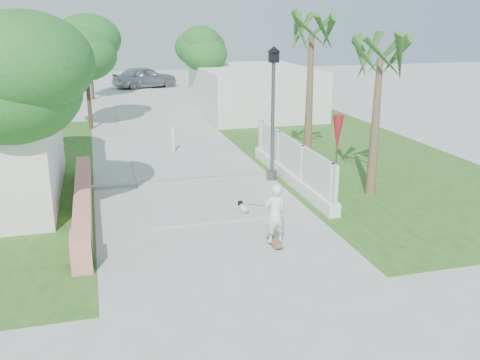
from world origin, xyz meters
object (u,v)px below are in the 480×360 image
object	(u,v)px
street_lamp	(273,109)
patio_umbrella	(338,134)
bollard	(173,139)
skateboarder	(269,211)
parked_car	(145,77)
dog	(243,207)

from	to	relation	value
street_lamp	patio_umbrella	world-z (taller)	street_lamp
patio_umbrella	bollard	bearing A→B (deg)	129.91
street_lamp	skateboarder	world-z (taller)	street_lamp
bollard	parked_car	size ratio (longest dim) A/B	0.22
dog	parked_car	distance (m)	28.56
street_lamp	patio_umbrella	bearing A→B (deg)	-27.76
street_lamp	dog	bearing A→B (deg)	-121.66
skateboarder	dog	bearing A→B (deg)	-92.97
street_lamp	bollard	distance (m)	5.56
bollard	dog	world-z (taller)	bollard
bollard	parked_car	bearing A→B (deg)	87.38
patio_umbrella	dog	world-z (taller)	patio_umbrella
bollard	street_lamp	bearing A→B (deg)	-59.04
bollard	skateboarder	world-z (taller)	skateboarder
street_lamp	parked_car	distance (m)	25.64
patio_umbrella	parked_car	world-z (taller)	patio_umbrella
skateboarder	dog	distance (m)	2.01
street_lamp	bollard	xyz separation A→B (m)	(-2.70, 4.50, -1.84)
skateboarder	dog	xyz separation A→B (m)	(-0.12, 1.93, -0.57)
dog	parked_car	size ratio (longest dim) A/B	0.11
street_lamp	dog	size ratio (longest dim) A/B	8.09
street_lamp	parked_car	bearing A→B (deg)	93.90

